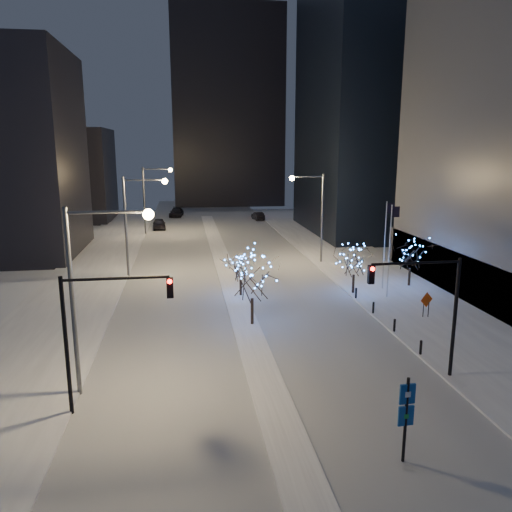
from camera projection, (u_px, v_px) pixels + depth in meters
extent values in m
plane|color=white|center=(271.00, 399.00, 26.01)|extent=(160.00, 160.00, 0.00)
cube|color=#B1B6C0|center=(221.00, 256.00, 59.84)|extent=(20.00, 130.00, 0.02)
cube|color=white|center=(224.00, 265.00, 54.99)|extent=(2.00, 80.00, 0.15)
cube|color=white|center=(390.00, 284.00, 47.44)|extent=(10.00, 90.00, 0.15)
cube|color=white|center=(73.00, 297.00, 43.36)|extent=(8.00, 90.00, 0.15)
cube|color=black|center=(59.00, 175.00, 88.30)|extent=(18.00, 16.00, 16.00)
cube|color=black|center=(227.00, 110.00, 111.29)|extent=(24.00, 14.00, 42.00)
cylinder|color=#595E66|center=(73.00, 304.00, 25.47)|extent=(0.24, 0.24, 10.00)
cylinder|color=#595E66|center=(107.00, 212.00, 24.74)|extent=(4.00, 0.16, 0.16)
sphere|color=#FFD57F|center=(148.00, 214.00, 25.05)|extent=(0.56, 0.56, 0.56)
cylinder|color=#595E66|center=(126.00, 228.00, 49.63)|extent=(0.24, 0.24, 10.00)
cylinder|color=#595E66|center=(144.00, 180.00, 48.91)|extent=(4.00, 0.16, 0.16)
sphere|color=#FFD57F|center=(165.00, 181.00, 49.22)|extent=(0.56, 0.56, 0.56)
cylinder|color=#595E66|center=(144.00, 201.00, 73.80)|extent=(0.24, 0.24, 10.00)
cylinder|color=#595E66|center=(157.00, 169.00, 73.07)|extent=(4.00, 0.16, 0.16)
sphere|color=#FFD57F|center=(170.00, 170.00, 73.38)|extent=(0.56, 0.56, 0.56)
cylinder|color=#595E66|center=(322.00, 219.00, 55.49)|extent=(0.24, 0.24, 10.00)
cylinder|color=#595E66|center=(308.00, 177.00, 54.23)|extent=(3.50, 0.16, 0.16)
sphere|color=#FFD57F|center=(292.00, 178.00, 54.02)|extent=(0.56, 0.56, 0.56)
cylinder|color=black|center=(66.00, 347.00, 23.85)|extent=(0.20, 0.20, 7.00)
cylinder|color=black|center=(116.00, 279.00, 23.50)|extent=(5.00, 0.14, 0.14)
cube|color=black|center=(170.00, 288.00, 23.97)|extent=(0.32, 0.28, 1.00)
sphere|color=#FF0C05|center=(170.00, 282.00, 23.72)|extent=(0.22, 0.22, 0.22)
cylinder|color=black|center=(455.00, 319.00, 27.71)|extent=(0.20, 0.20, 7.00)
cylinder|color=black|center=(416.00, 263.00, 26.65)|extent=(5.00, 0.14, 0.14)
cube|color=black|center=(371.00, 275.00, 26.41)|extent=(0.32, 0.28, 1.00)
sphere|color=#FF0C05|center=(373.00, 269.00, 26.16)|extent=(0.22, 0.22, 0.22)
cylinder|color=silver|center=(389.00, 252.00, 42.42)|extent=(0.10, 0.10, 8.00)
cube|color=black|center=(396.00, 212.00, 41.74)|extent=(0.70, 0.03, 0.90)
cylinder|color=silver|center=(385.00, 246.00, 44.92)|extent=(0.10, 0.10, 8.00)
cube|color=black|center=(390.00, 208.00, 44.24)|extent=(0.70, 0.03, 0.90)
cylinder|color=black|center=(421.00, 347.00, 31.19)|extent=(0.16, 0.16, 0.90)
cylinder|color=black|center=(394.00, 325.00, 35.05)|extent=(0.16, 0.16, 0.90)
cylinder|color=black|center=(373.00, 308.00, 38.92)|extent=(0.16, 0.16, 0.90)
cylinder|color=black|center=(356.00, 293.00, 42.78)|extent=(0.16, 0.16, 0.90)
imported|color=black|center=(159.00, 224.00, 79.58)|extent=(2.27, 4.98, 1.66)
imported|color=black|center=(258.00, 216.00, 89.88)|extent=(2.00, 4.38, 1.39)
imported|color=black|center=(176.00, 212.00, 93.80)|extent=(2.93, 5.82, 1.62)
cylinder|color=black|center=(252.00, 311.00, 36.45)|extent=(0.22, 0.22, 1.95)
cylinder|color=black|center=(241.00, 287.00, 43.63)|extent=(0.22, 0.22, 1.38)
cylinder|color=black|center=(353.00, 284.00, 44.31)|extent=(0.22, 0.22, 1.65)
cylinder|color=black|center=(409.00, 277.00, 46.67)|extent=(0.22, 0.22, 1.66)
cylinder|color=black|center=(406.00, 421.00, 20.44)|extent=(0.13, 0.13, 3.79)
cube|color=#0E459B|center=(407.00, 394.00, 20.19)|extent=(0.67, 0.12, 0.87)
cube|color=#0E459B|center=(406.00, 416.00, 20.40)|extent=(0.67, 0.12, 0.87)
cylinder|color=black|center=(423.00, 310.00, 38.01)|extent=(0.06, 0.06, 1.16)
cylinder|color=black|center=(428.00, 309.00, 38.07)|extent=(0.06, 0.06, 1.16)
cube|color=#F64E0C|center=(427.00, 300.00, 37.87)|extent=(1.14, 0.42, 1.19)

